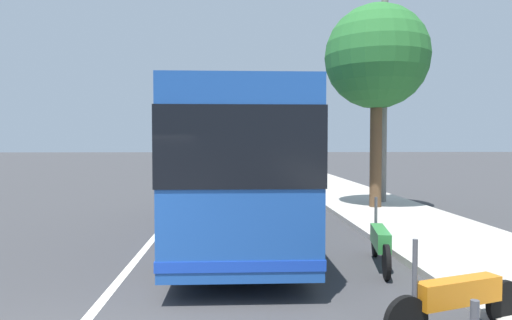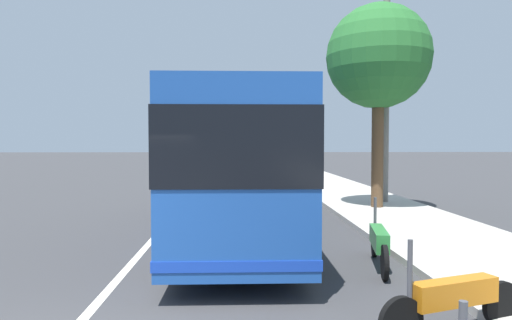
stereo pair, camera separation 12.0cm
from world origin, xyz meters
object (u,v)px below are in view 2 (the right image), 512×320
Objects in this scene: motorcycle_by_tree at (379,242)px; utility_pole at (386,99)px; car_oncoming at (195,158)px; motorcycle_nearest_curb at (453,300)px; coach_bus at (239,160)px; roadside_tree_mid_block at (378,58)px; car_side_street at (234,166)px.

utility_pole reaches higher than motorcycle_by_tree.
motorcycle_nearest_curb is at bearing 11.23° from car_oncoming.
coach_bus is 7.84m from utility_pole.
motorcycle_nearest_curb is 0.94× the size of motorcycle_by_tree.
motorcycle_by_tree is (3.06, -0.06, 0.01)m from motorcycle_nearest_curb.
coach_bus is 7.02m from roadside_tree_mid_block.
roadside_tree_mid_block is (3.81, -4.83, 3.37)m from coach_bus.
roadside_tree_mid_block reaches higher than motorcycle_by_tree.
car_side_street is at bearing 21.37° from utility_pole.
car_oncoming is at bearing 7.53° from coach_bus.
motorcycle_nearest_curb is at bearing -156.91° from coach_bus.
motorcycle_by_tree is 0.31× the size of roadside_tree_mid_block.
roadside_tree_mid_block is (6.98, -2.17, 4.83)m from motorcycle_by_tree.
car_oncoming reaches higher than motorcycle_by_tree.
motorcycle_nearest_curb is at bearing 167.45° from roadside_tree_mid_block.
coach_bus reaches higher than motorcycle_nearest_curb.
roadside_tree_mid_block reaches higher than car_side_street.
coach_bus is 4.71× the size of motorcycle_by_tree.
roadside_tree_mid_block reaches higher than car_oncoming.
motorcycle_by_tree is at bearing 162.71° from roadside_tree_mid_block.
motorcycle_by_tree is 42.89m from car_oncoming.
car_oncoming is at bearing 21.13° from motorcycle_by_tree.
car_oncoming is at bearing 15.32° from roadside_tree_mid_block.
motorcycle_by_tree is (-3.17, -2.66, -1.46)m from coach_bus.
car_side_street is 19.62m from car_oncoming.
roadside_tree_mid_block is 0.89× the size of utility_pole.
utility_pole is at bearing -122.99° from motorcycle_nearest_curb.
motorcycle_by_tree is 9.48m from utility_pole.
roadside_tree_mid_block is (-35.24, -9.65, 4.62)m from car_oncoming.
utility_pole is at bearing 18.92° from car_oncoming.
motorcycle_nearest_curb is 0.26× the size of utility_pole.
utility_pole is (-33.93, -10.37, 3.34)m from car_oncoming.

